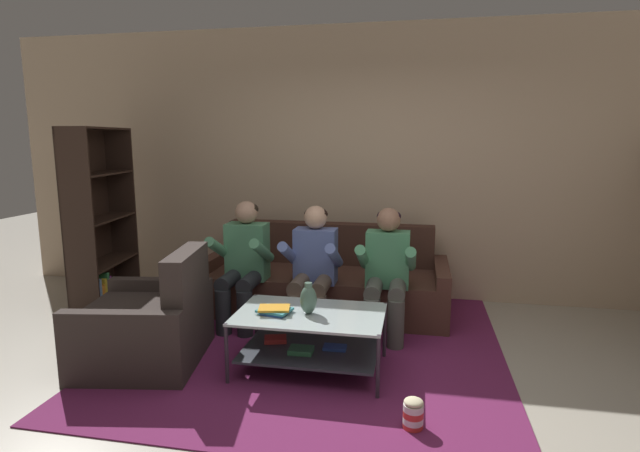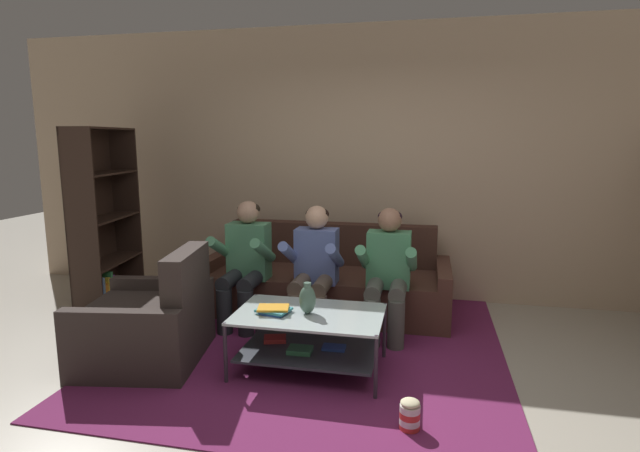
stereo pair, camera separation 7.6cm
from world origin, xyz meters
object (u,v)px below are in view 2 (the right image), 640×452
at_px(person_seated_middle, 314,264).
at_px(armchair, 150,325).
at_px(person_seated_left, 245,259).
at_px(couch, 326,283).
at_px(vase, 307,299).
at_px(popcorn_tub, 410,415).
at_px(coffee_table, 308,332).
at_px(bookshelf, 100,231).
at_px(person_seated_right, 388,268).
at_px(book_stack, 274,310).

height_order(person_seated_middle, armchair, person_seated_middle).
relative_size(person_seated_left, armchair, 1.09).
relative_size(couch, vase, 10.31).
bearing_deg(vase, popcorn_tub, -38.77).
xyz_separation_m(person_seated_middle, armchair, (-1.12, -0.89, -0.33)).
relative_size(coffee_table, bookshelf, 0.59).
height_order(coffee_table, armchair, armchair).
xyz_separation_m(person_seated_right, bookshelf, (-2.95, 0.20, 0.17)).
xyz_separation_m(person_seated_middle, book_stack, (-0.11, -0.86, -0.14)).
xyz_separation_m(couch, person_seated_left, (-0.66, -0.54, 0.35)).
relative_size(book_stack, popcorn_tub, 1.36).
xyz_separation_m(person_seated_right, book_stack, (-0.77, -0.86, -0.14)).
bearing_deg(coffee_table, person_seated_middle, 99.88).
distance_m(person_seated_middle, popcorn_tub, 1.78).
bearing_deg(person_seated_middle, coffee_table, -80.12).
distance_m(couch, coffee_table, 1.35).
height_order(person_seated_left, coffee_table, person_seated_left).
bearing_deg(armchair, person_seated_right, 26.75).
height_order(couch, coffee_table, couch).
distance_m(person_seated_middle, armchair, 1.47).
relative_size(person_seated_middle, book_stack, 4.22).
xyz_separation_m(couch, bookshelf, (-2.30, -0.35, 0.51)).
distance_m(person_seated_right, book_stack, 1.16).
bearing_deg(vase, book_stack, -169.89).
bearing_deg(popcorn_tub, couch, 114.74).
bearing_deg(person_seated_left, vase, -45.90).
bearing_deg(couch, bookshelf, -171.44).
bearing_deg(couch, book_stack, -94.50).
height_order(person_seated_right, book_stack, person_seated_right).
height_order(person_seated_middle, book_stack, person_seated_middle).
relative_size(couch, person_seated_left, 2.10).
xyz_separation_m(coffee_table, book_stack, (-0.25, -0.06, 0.18)).
relative_size(couch, bookshelf, 1.32).
distance_m(person_seated_right, bookshelf, 2.96).
height_order(bookshelf, armchair, bookshelf).
bearing_deg(person_seated_right, coffee_table, -122.89).
xyz_separation_m(armchair, popcorn_tub, (2.03, -0.55, -0.19)).
xyz_separation_m(vase, bookshelf, (-2.43, 1.01, 0.22)).
height_order(armchair, popcorn_tub, armchair).
xyz_separation_m(person_seated_right, coffee_table, (-0.52, -0.80, -0.32)).
distance_m(person_seated_middle, bookshelf, 2.31).
height_order(person_seated_left, popcorn_tub, person_seated_left).
distance_m(person_seated_left, book_stack, 1.03).
relative_size(vase, armchair, 0.22).
bearing_deg(popcorn_tub, person_seated_middle, 122.44).
bearing_deg(person_seated_right, book_stack, -131.75).
relative_size(vase, bookshelf, 0.13).
relative_size(couch, person_seated_middle, 2.15).
height_order(person_seated_middle, popcorn_tub, person_seated_middle).
xyz_separation_m(bookshelf, armchair, (1.18, -1.09, -0.50)).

